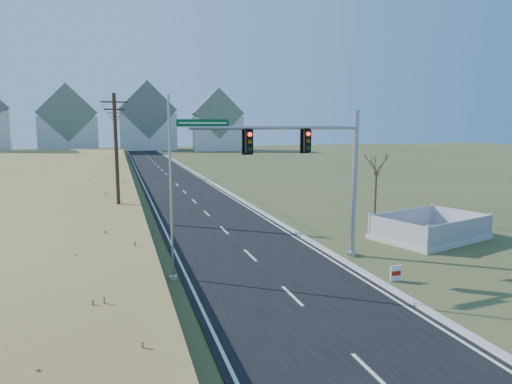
% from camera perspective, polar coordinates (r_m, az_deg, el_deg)
% --- Properties ---
extents(ground, '(260.00, 260.00, 0.00)m').
position_cam_1_polar(ground, '(20.53, 2.47, -11.06)').
color(ground, '#444A24').
rests_on(ground, ground).
extents(road, '(8.00, 180.00, 0.06)m').
position_cam_1_polar(road, '(68.89, -11.54, 2.53)').
color(road, black).
rests_on(road, ground).
extents(curb, '(0.30, 180.00, 0.18)m').
position_cam_1_polar(curb, '(69.40, -8.13, 2.70)').
color(curb, '#B2AFA8').
rests_on(curb, ground).
extents(utility_pole_near, '(1.80, 0.26, 9.00)m').
position_cam_1_polar(utility_pole_near, '(33.32, -17.04, 4.31)').
color(utility_pole_near, '#422D1E').
rests_on(utility_pole_near, ground).
extents(utility_pole_mid, '(1.80, 0.26, 9.00)m').
position_cam_1_polar(utility_pole_mid, '(63.28, -17.11, 6.05)').
color(utility_pole_mid, '#422D1E').
rests_on(utility_pole_mid, ground).
extents(utility_pole_far, '(1.80, 0.26, 9.00)m').
position_cam_1_polar(utility_pole_far, '(93.27, -17.14, 6.67)').
color(utility_pole_far, '#422D1E').
rests_on(utility_pole_far, ground).
extents(condo_nnw, '(14.93, 11.17, 17.03)m').
position_cam_1_polar(condo_nnw, '(126.77, -22.44, 7.78)').
color(condo_nnw, silver).
rests_on(condo_nnw, ground).
extents(condo_n, '(15.27, 10.20, 18.54)m').
position_cam_1_polar(condo_n, '(130.53, -13.44, 8.48)').
color(condo_n, silver).
rests_on(condo_n, ground).
extents(condo_ne, '(14.12, 10.51, 16.52)m').
position_cam_1_polar(condo_ne, '(125.08, -4.84, 8.33)').
color(condo_ne, silver).
rests_on(condo_ne, ground).
extents(traffic_signal_mast, '(9.48, 1.17, 7.57)m').
position_cam_1_polar(traffic_signal_mast, '(22.97, 8.33, 2.74)').
color(traffic_signal_mast, '#9EA0A5').
rests_on(traffic_signal_mast, ground).
extents(fence_enclosure, '(7.38, 6.00, 1.46)m').
position_cam_1_polar(fence_enclosure, '(29.74, 20.86, -4.90)').
color(fence_enclosure, '#B7B5AD').
rests_on(fence_enclosure, ground).
extents(open_sign, '(0.56, 0.08, 0.70)m').
position_cam_1_polar(open_sign, '(21.29, 17.09, -9.67)').
color(open_sign, white).
rests_on(open_sign, ground).
extents(flagpole, '(0.36, 0.36, 8.11)m').
position_cam_1_polar(flagpole, '(20.25, -10.54, -1.99)').
color(flagpole, '#B7B5AD').
rests_on(flagpole, ground).
extents(bare_tree, '(1.97, 1.97, 5.23)m').
position_cam_1_polar(bare_tree, '(33.43, 14.85, 3.60)').
color(bare_tree, '#4C3F33').
rests_on(bare_tree, ground).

